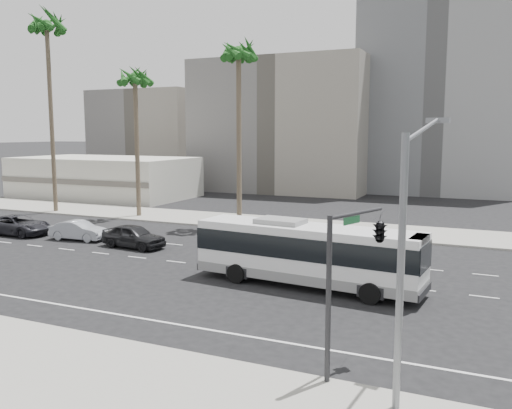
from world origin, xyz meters
The scene contains 17 objects.
ground centered at (0.00, 0.00, 0.00)m, with size 700.00×700.00×0.00m, color black.
sidewalk_north centered at (0.00, 15.50, 0.07)m, with size 120.00×7.00×0.15m, color gray.
sidewalk_south centered at (0.00, -15.50, 0.07)m, with size 120.00×7.00×0.15m, color gray.
commercial_low centered at (-30.00, 25.99, 2.50)m, with size 22.00×12.16×5.00m.
midrise_beige_west centered at (-12.00, 45.00, 9.00)m, with size 24.00×18.00×18.00m, color slate.
midrise_gray_center centered at (8.00, 52.00, 13.00)m, with size 20.00×20.00×26.00m, color slate.
midrise_beige_far centered at (-38.00, 50.00, 7.50)m, with size 18.00×16.00×15.00m, color slate.
civic_tower centered at (-2.00, 250.00, 38.83)m, with size 42.00×42.00×129.00m.
city_bus centered at (6.27, -1.73, 1.85)m, with size 12.46×3.88×3.52m.
car_a centered at (-8.08, 2.46, 0.83)m, with size 4.89×1.97×1.66m, color black.
car_b centered at (-13.58, 3.00, 0.74)m, with size 4.46×1.56×1.47m, color #9498A1.
car_c centered at (-19.55, 2.66, 0.79)m, with size 5.68×2.62×1.58m, color black.
streetlight_corner centered at (12.86, -12.63, 4.84)m, with size 0.93×4.03×8.62m.
traffic_signal centered at (11.39, -9.77, 4.66)m, with size 2.58×3.58×5.59m.
palm_near centered at (-5.10, 13.66, 14.51)m, with size 4.75×4.75×16.02m.
palm_mid centered at (-16.11, 14.09, 12.91)m, with size 4.64×4.64×14.34m.
palm_far centered at (-25.79, 13.20, 18.20)m, with size 5.84×5.84×20.04m.
Camera 1 is at (15.01, -28.19, 8.15)m, focal length 37.53 mm.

